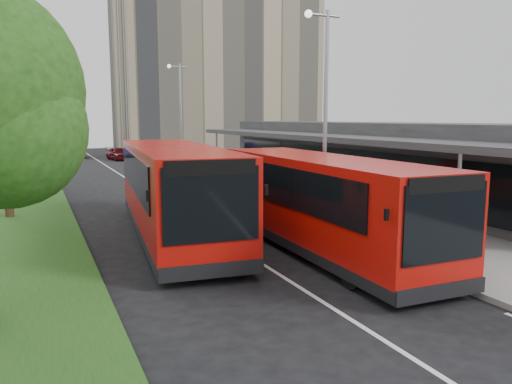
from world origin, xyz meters
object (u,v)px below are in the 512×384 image
at_px(tree_mid, 0,91).
at_px(car_near, 118,154).
at_px(lamp_post_far, 180,112).
at_px(lamp_post_near, 324,105).
at_px(car_far, 77,152).
at_px(bus_main, 321,204).
at_px(bus_second, 175,191).
at_px(litter_bin, 253,184).
at_px(bollard, 221,173).
at_px(tree_far, 11,101).

xyz_separation_m(tree_mid, car_near, (8.99, 28.74, -4.69)).
bearing_deg(tree_mid, lamp_post_far, 49.32).
bearing_deg(lamp_post_near, car_far, 97.99).
bearing_deg(car_far, car_near, -51.90).
xyz_separation_m(bus_main, car_far, (-3.93, 43.72, -0.92)).
xyz_separation_m(bus_second, litter_bin, (6.64, 8.15, -1.07)).
height_order(lamp_post_near, bollard, lamp_post_near).
relative_size(tree_far, bollard, 8.94).
distance_m(lamp_post_far, car_far, 21.98).
height_order(bus_main, litter_bin, bus_main).
distance_m(bollard, car_far, 26.84).
distance_m(bus_main, bollard, 18.11).
xyz_separation_m(tree_mid, lamp_post_near, (11.13, -7.05, -0.63)).
bearing_deg(lamp_post_near, tree_mid, 147.64).
xyz_separation_m(litter_bin, car_far, (-6.84, 31.74, 0.03)).
distance_m(tree_mid, bus_main, 14.16).
relative_size(bollard, car_near, 0.23).
bearing_deg(car_near, litter_bin, -92.99).
bearing_deg(bollard, lamp_post_far, 104.45).
relative_size(lamp_post_near, lamp_post_far, 1.00).
distance_m(tree_far, litter_bin, 16.46).
distance_m(tree_far, bollard, 13.91).
height_order(bus_second, car_near, bus_second).
distance_m(lamp_post_far, bollard, 6.67).
height_order(lamp_post_near, bus_second, lamp_post_near).
bearing_deg(car_far, tree_far, -101.44).
height_order(lamp_post_near, bus_main, lamp_post_near).
height_order(tree_far, bus_main, tree_far).
xyz_separation_m(lamp_post_near, bollard, (1.31, 14.92, -4.11)).
relative_size(bus_second, car_near, 3.01).
distance_m(bus_second, bollard, 15.60).
bearing_deg(tree_far, bus_second, -72.85).
bearing_deg(bus_main, car_far, 96.34).
bearing_deg(car_near, car_far, 115.72).
distance_m(lamp_post_far, car_near, 16.45).
xyz_separation_m(bus_main, bollard, (3.11, 17.82, -0.94)).
xyz_separation_m(lamp_post_near, car_near, (-2.13, 35.80, -4.05)).
bearing_deg(car_far, bus_main, -82.38).
distance_m(tree_mid, tree_far, 12.00).
bearing_deg(bus_main, lamp_post_far, 86.70).
relative_size(bus_second, litter_bin, 13.01).
relative_size(tree_mid, bus_main, 0.77).
xyz_separation_m(lamp_post_far, bus_main, (-1.80, -22.90, -3.17)).
distance_m(car_near, car_far, 6.18).
xyz_separation_m(tree_far, bollard, (12.44, -4.13, -4.66)).
height_order(lamp_post_near, litter_bin, lamp_post_near).
distance_m(bus_second, car_far, 39.90).
bearing_deg(lamp_post_near, lamp_post_far, 90.00).
bearing_deg(tree_far, bus_main, -66.98).
relative_size(lamp_post_near, litter_bin, 8.88).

